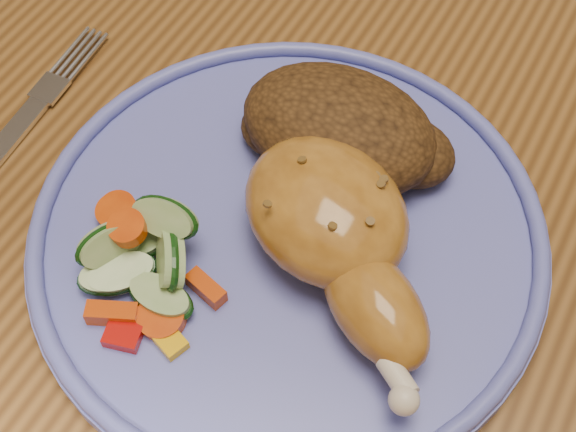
% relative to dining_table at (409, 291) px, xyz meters
% --- Properties ---
extents(dining_table, '(0.90, 1.40, 0.75)m').
position_rel_dining_table_xyz_m(dining_table, '(0.00, 0.00, 0.00)').
color(dining_table, brown).
rests_on(dining_table, ground).
extents(plate, '(0.30, 0.30, 0.01)m').
position_rel_dining_table_xyz_m(plate, '(-0.07, -0.05, 0.09)').
color(plate, '#575DB8').
rests_on(plate, dining_table).
extents(plate_rim, '(0.29, 0.29, 0.01)m').
position_rel_dining_table_xyz_m(plate_rim, '(-0.07, -0.05, 0.10)').
color(plate_rim, '#575DB8').
rests_on(plate_rim, plate).
extents(chicken_leg, '(0.15, 0.14, 0.05)m').
position_rel_dining_table_xyz_m(chicken_leg, '(-0.03, -0.05, 0.12)').
color(chicken_leg, '#B07224').
rests_on(chicken_leg, plate).
extents(rice_pilaf, '(0.13, 0.09, 0.05)m').
position_rel_dining_table_xyz_m(rice_pilaf, '(-0.06, 0.01, 0.12)').
color(rice_pilaf, '#462B11').
rests_on(rice_pilaf, plate).
extents(vegetable_pile, '(0.09, 0.09, 0.04)m').
position_rel_dining_table_xyz_m(vegetable_pile, '(-0.12, -0.11, 0.11)').
color(vegetable_pile, '#A50A05').
rests_on(vegetable_pile, plate).
extents(fork, '(0.03, 0.17, 0.00)m').
position_rel_dining_table_xyz_m(fork, '(-0.26, -0.07, 0.09)').
color(fork, silver).
rests_on(fork, dining_table).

